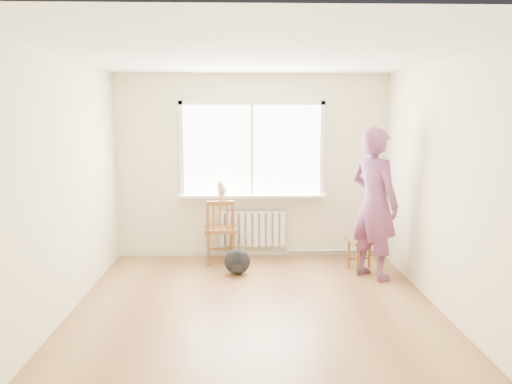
{
  "coord_description": "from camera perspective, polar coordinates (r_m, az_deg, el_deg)",
  "views": [
    {
      "loc": [
        -0.14,
        -5.09,
        2.09
      ],
      "look_at": [
        0.03,
        1.2,
        1.13
      ],
      "focal_mm": 35.0,
      "sensor_mm": 36.0,
      "label": 1
    }
  ],
  "objects": [
    {
      "name": "back_wall",
      "position": [
        7.38,
        -0.46,
        2.93
      ],
      "size": [
        4.0,
        0.01,
        2.7
      ],
      "primitive_type": "cube",
      "color": "beige",
      "rests_on": "ground"
    },
    {
      "name": "backpack",
      "position": [
        6.7,
        -2.15,
        -7.95
      ],
      "size": [
        0.42,
        0.37,
        0.34
      ],
      "primitive_type": "ellipsoid",
      "rotation": [
        0.0,
        0.0,
        -0.4
      ],
      "color": "black",
      "rests_on": "floor"
    },
    {
      "name": "window",
      "position": [
        7.33,
        -0.46,
        5.33
      ],
      "size": [
        2.12,
        0.05,
        1.42
      ],
      "color": "white",
      "rests_on": "back_wall"
    },
    {
      "name": "cat",
      "position": [
        7.23,
        -3.91,
        0.38
      ],
      "size": [
        0.2,
        0.36,
        0.25
      ],
      "rotation": [
        0.0,
        0.0,
        -0.16
      ],
      "color": "#CCAF8B",
      "rests_on": "windowsill"
    },
    {
      "name": "floor",
      "position": [
        5.51,
        0.03,
        -13.62
      ],
      "size": [
        4.5,
        4.5,
        0.0
      ],
      "primitive_type": "plane",
      "color": "olive",
      "rests_on": "ground"
    },
    {
      "name": "ceiling",
      "position": [
        5.13,
        0.03,
        15.51
      ],
      "size": [
        4.5,
        4.5,
        0.0
      ],
      "primitive_type": "plane",
      "rotation": [
        3.14,
        0.0,
        0.0
      ],
      "color": "white",
      "rests_on": "back_wall"
    },
    {
      "name": "heating_pipe",
      "position": [
        7.68,
        8.99,
        -6.6
      ],
      "size": [
        1.4,
        0.04,
        0.04
      ],
      "primitive_type": "cylinder",
      "rotation": [
        0.0,
        1.57,
        0.0
      ],
      "color": "silver",
      "rests_on": "back_wall"
    },
    {
      "name": "baseboard",
      "position": [
        7.61,
        -0.45,
        -6.95
      ],
      "size": [
        4.0,
        0.03,
        0.08
      ],
      "primitive_type": "cube",
      "color": "beige",
      "rests_on": "ground"
    },
    {
      "name": "windowsill",
      "position": [
        7.33,
        -0.44,
        -0.43
      ],
      "size": [
        2.15,
        0.22,
        0.04
      ],
      "primitive_type": "cube",
      "color": "white",
      "rests_on": "back_wall"
    },
    {
      "name": "radiator",
      "position": [
        7.44,
        -0.44,
        -4.14
      ],
      "size": [
        1.0,
        0.12,
        0.55
      ],
      "color": "white",
      "rests_on": "back_wall"
    },
    {
      "name": "chair_left",
      "position": [
        7.12,
        -4.1,
        -4.51
      ],
      "size": [
        0.49,
        0.47,
        0.93
      ],
      "rotation": [
        0.0,
        0.0,
        3.21
      ],
      "color": "brown",
      "rests_on": "floor"
    },
    {
      "name": "person",
      "position": [
        6.58,
        13.37,
        -1.29
      ],
      "size": [
        0.79,
        0.85,
        1.96
      ],
      "primitive_type": "imported",
      "rotation": [
        0.0,
        0.0,
        2.17
      ],
      "color": "#CF454E",
      "rests_on": "floor"
    },
    {
      "name": "chair_right",
      "position": [
        6.88,
        12.39,
        -5.7
      ],
      "size": [
        0.46,
        0.44,
        0.81
      ],
      "rotation": [
        0.0,
        0.0,
        3.31
      ],
      "color": "brown",
      "rests_on": "floor"
    }
  ]
}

